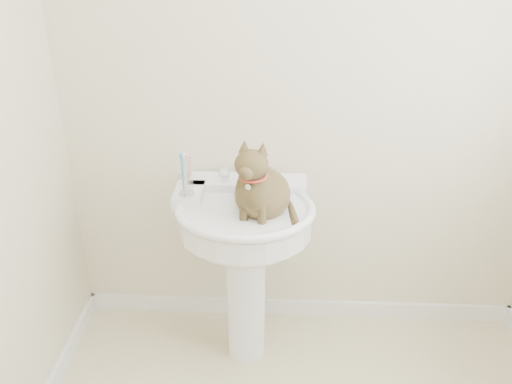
# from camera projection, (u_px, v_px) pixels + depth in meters

# --- Properties ---
(wall_back) EXTENTS (2.20, 0.00, 2.50)m
(wall_back) POSITION_uv_depth(u_px,v_px,m) (307.00, 83.00, 2.32)
(wall_back) COLOR beige
(wall_back) RESTS_ON ground
(baseboard_back) EXTENTS (2.20, 0.02, 0.09)m
(baseboard_back) POSITION_uv_depth(u_px,v_px,m) (297.00, 307.00, 2.86)
(baseboard_back) COLOR white
(baseboard_back) RESTS_ON floor
(pedestal_sink) EXTENTS (0.61, 0.60, 0.84)m
(pedestal_sink) POSITION_uv_depth(u_px,v_px,m) (245.00, 236.00, 2.34)
(pedestal_sink) COLOR white
(pedestal_sink) RESTS_ON floor
(faucet) EXTENTS (0.28, 0.12, 0.14)m
(faucet) POSITION_uv_depth(u_px,v_px,m) (247.00, 175.00, 2.37)
(faucet) COLOR silver
(faucet) RESTS_ON pedestal_sink
(soap_bar) EXTENTS (0.09, 0.06, 0.03)m
(soap_bar) POSITION_uv_depth(u_px,v_px,m) (263.00, 172.00, 2.46)
(soap_bar) COLOR #E64934
(soap_bar) RESTS_ON pedestal_sink
(toothbrush_cup) EXTENTS (0.07, 0.07, 0.18)m
(toothbrush_cup) POSITION_uv_depth(u_px,v_px,m) (186.00, 185.00, 2.27)
(toothbrush_cup) COLOR silver
(toothbrush_cup) RESTS_ON pedestal_sink
(cat) EXTENTS (0.25, 0.32, 0.47)m
(cat) POSITION_uv_depth(u_px,v_px,m) (261.00, 190.00, 2.19)
(cat) COLOR brown
(cat) RESTS_ON pedestal_sink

